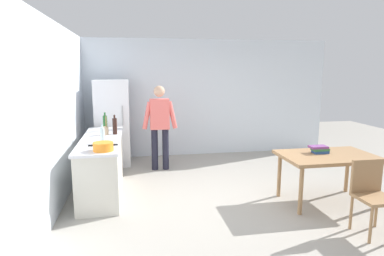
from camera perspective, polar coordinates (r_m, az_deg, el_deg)
The scene contains 14 objects.
ground_plane at distance 5.35m, azimuth 6.76°, elevation -12.20°, with size 14.00×14.00×0.00m, color #9E998E.
wall_back at distance 7.90m, azimuth 0.64°, elevation 5.16°, with size 6.40×0.12×2.70m, color silver.
wall_left at distance 5.11m, azimuth -22.80°, elevation 1.71°, with size 0.12×5.60×2.70m, color silver.
kitchen_counter at distance 5.78m, azimuth -15.07°, elevation -6.07°, with size 0.64×2.20×0.90m.
refrigerator at distance 7.23m, azimuth -13.40°, elevation 0.85°, with size 0.70×0.67×1.80m.
person at distance 6.68m, azimuth -5.53°, elevation 1.02°, with size 0.70×0.22×1.70m.
dining_table at distance 5.45m, azimuth 22.14°, elevation -5.02°, with size 1.40×0.90×0.75m.
chair at distance 4.74m, azimuth 28.31°, elevation -9.47°, with size 0.42×0.42×0.91m.
cooking_pot at distance 4.80m, azimuth -14.93°, elevation -3.07°, with size 0.40×0.28×0.12m.
utensil_jar at distance 5.95m, azimuth -14.59°, elevation -0.38°, with size 0.11×0.11×0.32m.
bottle_wine_dark at distance 5.95m, azimuth -13.05°, elevation 0.35°, with size 0.08×0.08×0.34m.
bottle_water_clear at distance 5.27m, azimuth -15.05°, elevation -1.19°, with size 0.07×0.07×0.30m.
bottle_wine_green at distance 6.32m, azimuth -14.61°, elevation 0.83°, with size 0.08×0.08×0.34m.
book_stack at distance 5.48m, azimuth 20.94°, elevation -3.41°, with size 0.28×0.17×0.11m.
Camera 1 is at (-1.47, -4.74, 2.02)m, focal length 31.23 mm.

